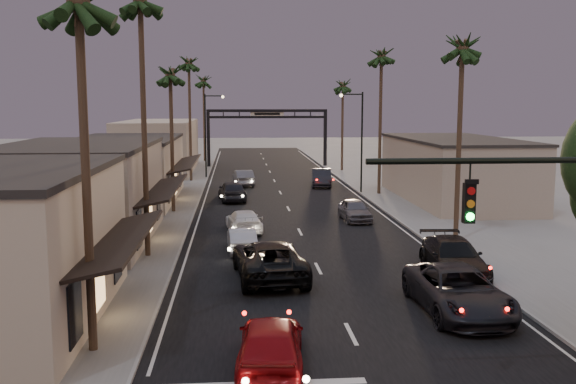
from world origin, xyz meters
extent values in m
plane|color=slate|center=(0.00, 40.00, 0.00)|extent=(200.00, 200.00, 0.00)
cube|color=black|center=(0.00, 45.00, 0.00)|extent=(14.00, 120.00, 0.02)
cube|color=slate|center=(-9.50, 52.00, 0.06)|extent=(5.00, 92.00, 0.12)
cube|color=slate|center=(9.50, 52.00, 0.06)|extent=(5.00, 92.00, 0.12)
cube|color=gray|center=(-13.00, 26.00, 2.75)|extent=(8.00, 14.00, 5.50)
cube|color=#C3B395|center=(-13.00, 42.00, 2.50)|extent=(8.00, 16.00, 5.00)
cube|color=gray|center=(-13.00, 65.00, 3.00)|extent=(8.00, 20.00, 6.00)
cube|color=gray|center=(14.00, 40.00, 2.50)|extent=(8.00, 18.00, 5.00)
cylinder|color=black|center=(3.40, 4.00, 6.60)|extent=(8.40, 0.16, 0.16)
cube|color=black|center=(1.80, 4.00, 5.55)|extent=(0.28, 0.22, 1.00)
cube|color=black|center=(-7.40, 70.00, 3.50)|extent=(0.40, 0.40, 7.00)
cube|color=black|center=(7.40, 70.00, 3.50)|extent=(0.40, 0.40, 7.00)
cube|color=black|center=(0.00, 70.00, 7.10)|extent=(15.20, 0.35, 0.35)
cube|color=black|center=(0.00, 70.00, 6.30)|extent=(15.20, 0.30, 0.30)
cube|color=beige|center=(0.00, 69.98, 6.70)|extent=(4.20, 0.12, 1.00)
cylinder|color=black|center=(7.20, 45.00, 4.50)|extent=(0.16, 0.16, 9.00)
cylinder|color=black|center=(6.20, 45.00, 8.80)|extent=(2.00, 0.12, 0.12)
sphere|color=#FFD899|center=(5.30, 45.00, 8.70)|extent=(0.30, 0.30, 0.30)
cylinder|color=black|center=(-7.20, 58.00, 4.50)|extent=(0.16, 0.16, 9.00)
cylinder|color=black|center=(-6.20, 58.00, 8.80)|extent=(2.00, 0.12, 0.12)
sphere|color=#FFD899|center=(-5.30, 58.00, 8.70)|extent=(0.30, 0.30, 0.30)
cylinder|color=#38281C|center=(-8.60, 9.00, 5.50)|extent=(0.28, 0.28, 11.00)
cylinder|color=#38281C|center=(-8.60, 22.00, 6.50)|extent=(0.28, 0.28, 13.00)
cylinder|color=#38281C|center=(-8.60, 36.00, 5.00)|extent=(0.28, 0.28, 10.00)
sphere|color=black|center=(-8.60, 36.00, 10.60)|extent=(3.20, 3.20, 3.20)
cylinder|color=#38281C|center=(-8.60, 55.00, 6.00)|extent=(0.28, 0.28, 12.00)
sphere|color=black|center=(-8.60, 55.00, 12.60)|extent=(3.20, 3.20, 3.20)
cylinder|color=#38281C|center=(8.60, 24.00, 5.50)|extent=(0.28, 0.28, 11.00)
sphere|color=black|center=(8.60, 24.00, 11.60)|extent=(3.20, 3.20, 3.20)
cylinder|color=#38281C|center=(8.60, 44.00, 6.00)|extent=(0.28, 0.28, 12.00)
sphere|color=black|center=(8.60, 44.00, 12.60)|extent=(3.20, 3.20, 3.20)
cylinder|color=#38281C|center=(8.60, 64.00, 5.00)|extent=(0.28, 0.28, 10.00)
sphere|color=black|center=(8.60, 64.00, 10.60)|extent=(3.20, 3.20, 3.20)
cylinder|color=#38281C|center=(-8.30, 78.00, 5.50)|extent=(0.28, 0.28, 11.00)
sphere|color=black|center=(-8.30, 78.00, 11.60)|extent=(3.20, 3.20, 3.20)
imported|color=maroon|center=(-2.95, 7.27, 0.83)|extent=(2.37, 5.03, 1.66)
imported|color=black|center=(-2.48, 17.42, 0.90)|extent=(3.52, 6.68, 1.79)
imported|color=#ADADB2|center=(-3.69, 22.92, 0.67)|extent=(1.68, 4.17, 1.35)
imported|color=white|center=(-3.50, 28.42, 0.69)|extent=(2.50, 4.94, 1.37)
imported|color=black|center=(-4.29, 41.31, 0.86)|extent=(2.57, 5.23, 1.72)
imported|color=#55565B|center=(-3.26, 51.05, 0.79)|extent=(2.15, 4.93, 1.58)
imported|color=black|center=(4.49, 11.94, 0.88)|extent=(3.03, 6.37, 1.76)
imported|color=black|center=(6.20, 17.44, 0.84)|extent=(2.72, 5.91, 1.68)
imported|color=#56555B|center=(4.13, 31.62, 0.74)|extent=(1.96, 4.45, 1.49)
imported|color=black|center=(4.28, 50.03, 0.85)|extent=(2.35, 5.32, 1.70)
camera|label=1|loc=(-3.93, -11.25, 7.99)|focal=40.00mm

